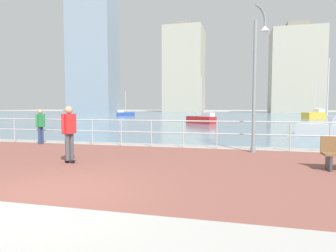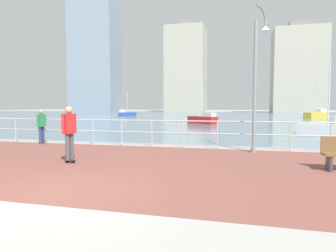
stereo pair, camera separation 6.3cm
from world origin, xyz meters
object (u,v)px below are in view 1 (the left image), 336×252
Objects in this scene: bystander at (40,124)px; sailboat_ivory at (329,129)px; sailboat_red at (202,119)px; sailboat_blue at (314,115)px; lamppost at (257,72)px; skateboarder at (69,129)px; sailboat_white at (125,114)px.

sailboat_ivory reaches higher than bystander.
bystander is 18.73m from sailboat_red.
sailboat_red reaches higher than sailboat_ivory.
sailboat_red is 22.38m from sailboat_blue.
sailboat_red reaches higher than bystander.
lamppost is at bearing -106.80° from sailboat_blue.
sailboat_red is at bearing 86.02° from skateboarder.
skateboarder is 44.23m from sailboat_white.
sailboat_blue is at bearing 73.20° from lamppost.
sailboat_ivory is 13.88m from sailboat_red.
skateboarder is at bearing -133.43° from sailboat_ivory.
skateboarder reaches higher than bystander.
bystander is 0.34× the size of sailboat_red.
sailboat_white is at bearing 118.58° from lamppost.
sailboat_white is 0.77× the size of sailboat_blue.
sailboat_white is (-15.01, 41.60, -0.62)m from skateboarder.
sailboat_ivory is at bearing 27.03° from bystander.
lamppost is at bearing -0.79° from bystander.
lamppost reaches higher than sailboat_ivory.
sailboat_white is 25.92m from sailboat_red.
skateboarder is at bearing -70.15° from sailboat_white.
skateboarder is 15.03m from sailboat_ivory.
sailboat_red is (-8.82, 10.72, 0.02)m from sailboat_ivory.
sailboat_ivory is 28.19m from sailboat_blue.
lamppost is at bearing -76.89° from sailboat_red.
sailboat_blue is (20.09, 34.78, -0.39)m from bystander.
sailboat_blue is at bearing 48.78° from sailboat_red.
skateboarder is at bearing -112.91° from sailboat_blue.
sailboat_red is (5.34, 17.94, -0.49)m from bystander.
sailboat_white is (-20.73, 38.06, -2.61)m from lamppost.
bystander is 0.35× the size of sailboat_ivory.
sailboat_ivory is 39.80m from sailboat_white.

